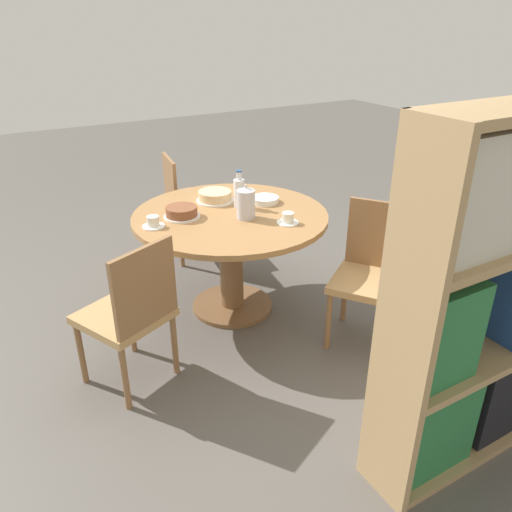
% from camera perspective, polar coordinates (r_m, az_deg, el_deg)
% --- Properties ---
extents(ground_plane, '(14.00, 14.00, 0.00)m').
position_cam_1_polar(ground_plane, '(3.57, -2.70, -5.82)').
color(ground_plane, '#56514C').
extents(dining_table, '(1.27, 1.27, 0.71)m').
position_cam_1_polar(dining_table, '(3.31, -2.90, 2.29)').
color(dining_table, brown).
rests_on(dining_table, ground_plane).
extents(chair_a, '(0.56, 0.56, 0.87)m').
position_cam_1_polar(chair_a, '(2.73, -14.11, -6.19)').
color(chair_a, olive).
rests_on(chair_a, ground_plane).
extents(chair_b, '(0.59, 0.59, 0.87)m').
position_cam_1_polar(chair_b, '(3.12, 13.06, -1.71)').
color(chair_b, olive).
rests_on(chair_b, ground_plane).
extents(chair_c, '(0.48, 0.48, 0.87)m').
position_cam_1_polar(chair_c, '(4.17, -7.76, 5.85)').
color(chair_c, olive).
rests_on(chair_c, ground_plane).
extents(bookshelf, '(1.00, 0.28, 1.61)m').
position_cam_1_polar(bookshelf, '(2.30, 24.39, -5.82)').
color(bookshelf, tan).
rests_on(bookshelf, ground_plane).
extents(coffee_pot, '(0.12, 0.12, 0.22)m').
position_cam_1_polar(coffee_pot, '(3.13, -1.16, 6.07)').
color(coffee_pot, silver).
rests_on(coffee_pot, dining_table).
extents(water_bottle, '(0.07, 0.07, 0.25)m').
position_cam_1_polar(water_bottle, '(3.33, -1.94, 7.29)').
color(water_bottle, silver).
rests_on(water_bottle, dining_table).
extents(cake_main, '(0.26, 0.26, 0.07)m').
position_cam_1_polar(cake_main, '(3.46, -4.71, 6.80)').
color(cake_main, white).
rests_on(cake_main, dining_table).
extents(cake_second, '(0.23, 0.23, 0.07)m').
position_cam_1_polar(cake_second, '(3.20, -8.51, 4.96)').
color(cake_second, white).
rests_on(cake_second, dining_table).
extents(cup_a, '(0.14, 0.14, 0.07)m').
position_cam_1_polar(cup_a, '(3.09, -11.67, 3.76)').
color(cup_a, white).
rests_on(cup_a, dining_table).
extents(cup_b, '(0.14, 0.14, 0.07)m').
position_cam_1_polar(cup_b, '(3.09, 3.66, 4.25)').
color(cup_b, white).
rests_on(cup_b, dining_table).
extents(plate_stack, '(0.19, 0.19, 0.04)m').
position_cam_1_polar(plate_stack, '(3.44, 1.02, 6.45)').
color(plate_stack, white).
rests_on(plate_stack, dining_table).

